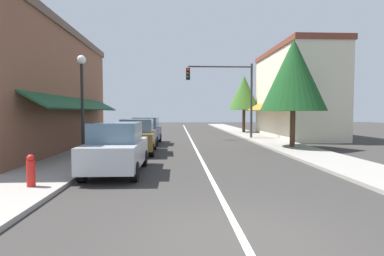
{
  "coord_description": "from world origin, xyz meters",
  "views": [
    {
      "loc": [
        -1.1,
        -4.93,
        2.13
      ],
      "look_at": [
        -0.17,
        13.31,
        1.17
      ],
      "focal_mm": 28.42,
      "sensor_mm": 36.0,
      "label": 1
    }
  ],
  "objects_px": {
    "fire_hydrant": "(31,171)",
    "traffic_signal_mast_arm": "(229,88)",
    "parked_car_second_left": "(138,136)",
    "street_lamp_left_near": "(82,90)",
    "tree_right_far": "(244,93)",
    "parked_car_nearest_left": "(117,148)",
    "tree_right_near": "(293,75)",
    "parked_car_third_left": "(146,131)"
  },
  "relations": [
    {
      "from": "fire_hydrant",
      "to": "traffic_signal_mast_arm",
      "type": "bearing_deg",
      "value": 62.39
    },
    {
      "from": "parked_car_second_left",
      "to": "street_lamp_left_near",
      "type": "height_order",
      "value": "street_lamp_left_near"
    },
    {
      "from": "tree_right_far",
      "to": "fire_hydrant",
      "type": "height_order",
      "value": "tree_right_far"
    },
    {
      "from": "fire_hydrant",
      "to": "parked_car_nearest_left",
      "type": "bearing_deg",
      "value": 50.65
    },
    {
      "from": "parked_car_nearest_left",
      "to": "street_lamp_left_near",
      "type": "height_order",
      "value": "street_lamp_left_near"
    },
    {
      "from": "street_lamp_left_near",
      "to": "tree_right_near",
      "type": "relative_size",
      "value": 0.71
    },
    {
      "from": "parked_car_second_left",
      "to": "traffic_signal_mast_arm",
      "type": "distance_m",
      "value": 10.52
    },
    {
      "from": "parked_car_nearest_left",
      "to": "parked_car_second_left",
      "type": "distance_m",
      "value": 5.18
    },
    {
      "from": "traffic_signal_mast_arm",
      "to": "street_lamp_left_near",
      "type": "relative_size",
      "value": 1.33
    },
    {
      "from": "street_lamp_left_near",
      "to": "fire_hydrant",
      "type": "distance_m",
      "value": 5.14
    },
    {
      "from": "street_lamp_left_near",
      "to": "tree_right_near",
      "type": "xyz_separation_m",
      "value": [
        10.6,
        4.4,
        1.21
      ]
    },
    {
      "from": "parked_car_nearest_left",
      "to": "traffic_signal_mast_arm",
      "type": "xyz_separation_m",
      "value": [
        6.19,
        13.12,
        3.16
      ]
    },
    {
      "from": "traffic_signal_mast_arm",
      "to": "parked_car_nearest_left",
      "type": "bearing_deg",
      "value": -115.26
    },
    {
      "from": "traffic_signal_mast_arm",
      "to": "tree_right_near",
      "type": "relative_size",
      "value": 0.94
    },
    {
      "from": "parked_car_nearest_left",
      "to": "tree_right_near",
      "type": "xyz_separation_m",
      "value": [
        8.77,
        6.64,
        3.36
      ]
    },
    {
      "from": "traffic_signal_mast_arm",
      "to": "street_lamp_left_near",
      "type": "bearing_deg",
      "value": -126.41
    },
    {
      "from": "street_lamp_left_near",
      "to": "tree_right_near",
      "type": "distance_m",
      "value": 11.54
    },
    {
      "from": "street_lamp_left_near",
      "to": "tree_right_near",
      "type": "bearing_deg",
      "value": 22.56
    },
    {
      "from": "tree_right_far",
      "to": "street_lamp_left_near",
      "type": "bearing_deg",
      "value": -121.36
    },
    {
      "from": "parked_car_third_left",
      "to": "parked_car_second_left",
      "type": "bearing_deg",
      "value": -88.25
    },
    {
      "from": "tree_right_far",
      "to": "parked_car_nearest_left",
      "type": "bearing_deg",
      "value": -114.11
    },
    {
      "from": "parked_car_nearest_left",
      "to": "traffic_signal_mast_arm",
      "type": "relative_size",
      "value": 0.69
    },
    {
      "from": "parked_car_nearest_left",
      "to": "parked_car_third_left",
      "type": "relative_size",
      "value": 0.99
    },
    {
      "from": "parked_car_third_left",
      "to": "fire_hydrant",
      "type": "distance_m",
      "value": 12.05
    },
    {
      "from": "parked_car_second_left",
      "to": "street_lamp_left_near",
      "type": "bearing_deg",
      "value": -124.25
    },
    {
      "from": "tree_right_near",
      "to": "parked_car_nearest_left",
      "type": "bearing_deg",
      "value": -142.84
    },
    {
      "from": "parked_car_third_left",
      "to": "tree_right_near",
      "type": "xyz_separation_m",
      "value": [
        8.72,
        -2.99,
        3.36
      ]
    },
    {
      "from": "parked_car_nearest_left",
      "to": "fire_hydrant",
      "type": "relative_size",
      "value": 4.71
    },
    {
      "from": "traffic_signal_mast_arm",
      "to": "tree_right_near",
      "type": "distance_m",
      "value": 6.97
    },
    {
      "from": "parked_car_nearest_left",
      "to": "tree_right_near",
      "type": "height_order",
      "value": "tree_right_near"
    },
    {
      "from": "parked_car_nearest_left",
      "to": "tree_right_far",
      "type": "distance_m",
      "value": 21.87
    },
    {
      "from": "parked_car_second_left",
      "to": "fire_hydrant",
      "type": "height_order",
      "value": "parked_car_second_left"
    },
    {
      "from": "parked_car_nearest_left",
      "to": "parked_car_third_left",
      "type": "height_order",
      "value": "same"
    },
    {
      "from": "parked_car_second_left",
      "to": "tree_right_far",
      "type": "xyz_separation_m",
      "value": [
        8.78,
        14.57,
        3.17
      ]
    },
    {
      "from": "parked_car_nearest_left",
      "to": "tree_right_near",
      "type": "bearing_deg",
      "value": 37.15
    },
    {
      "from": "street_lamp_left_near",
      "to": "traffic_signal_mast_arm",
      "type": "bearing_deg",
      "value": 53.59
    },
    {
      "from": "parked_car_second_left",
      "to": "fire_hydrant",
      "type": "distance_m",
      "value": 7.69
    },
    {
      "from": "traffic_signal_mast_arm",
      "to": "street_lamp_left_near",
      "type": "distance_m",
      "value": 13.55
    },
    {
      "from": "parked_car_third_left",
      "to": "traffic_signal_mast_arm",
      "type": "distance_m",
      "value": 7.74
    },
    {
      "from": "tree_right_far",
      "to": "fire_hydrant",
      "type": "relative_size",
      "value": 6.64
    },
    {
      "from": "traffic_signal_mast_arm",
      "to": "street_lamp_left_near",
      "type": "height_order",
      "value": "traffic_signal_mast_arm"
    },
    {
      "from": "parked_car_nearest_left",
      "to": "parked_car_second_left",
      "type": "bearing_deg",
      "value": 89.34
    }
  ]
}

